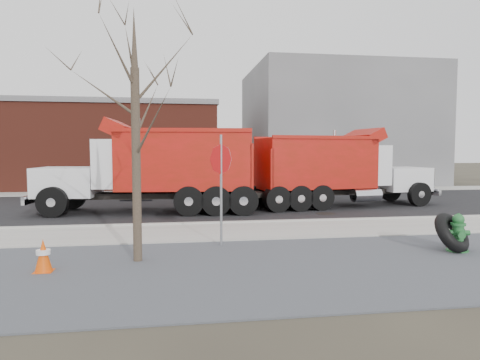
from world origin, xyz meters
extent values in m
plane|color=#383328|center=(0.00, 0.00, 0.00)|extent=(120.00, 120.00, 0.00)
cube|color=slate|center=(0.00, -3.50, 0.01)|extent=(60.00, 5.00, 0.03)
cube|color=#9E9B93|center=(0.00, 0.25, 0.03)|extent=(60.00, 2.50, 0.06)
cube|color=#9E9B93|center=(0.00, 1.55, 0.06)|extent=(60.00, 0.15, 0.11)
cube|color=black|center=(0.00, 6.30, 0.01)|extent=(60.00, 9.40, 0.02)
cube|color=#9E9B93|center=(0.00, 12.00, 0.03)|extent=(60.00, 2.00, 0.06)
cube|color=gray|center=(9.00, 18.00, 4.00)|extent=(12.00, 10.00, 8.00)
cube|color=maroon|center=(-10.00, 17.00, 2.50)|extent=(20.00, 8.00, 5.00)
cube|color=gray|center=(-10.00, 17.00, 5.15)|extent=(20.20, 8.20, 0.30)
cylinder|color=#382D23|center=(-3.20, -2.60, 2.00)|extent=(0.18, 0.18, 4.00)
cone|color=#382D23|center=(-3.20, -2.60, 4.60)|extent=(0.14, 0.14, 1.20)
cylinder|color=#2D7738|center=(3.96, -2.82, 0.03)|extent=(0.48, 0.48, 0.06)
cylinder|color=#2D7738|center=(3.96, -2.82, 0.36)|extent=(0.25, 0.25, 0.65)
cylinder|color=#2D7738|center=(3.96, -2.82, 0.65)|extent=(0.32, 0.32, 0.05)
sphere|color=#2D7738|center=(3.96, -2.82, 0.76)|extent=(0.26, 0.26, 0.26)
cylinder|color=#2D7738|center=(3.96, -2.82, 0.87)|extent=(0.05, 0.05, 0.06)
cylinder|color=#2D7738|center=(3.78, -2.77, 0.45)|extent=(0.16, 0.15, 0.12)
cylinder|color=#2D7738|center=(4.13, -2.87, 0.45)|extent=(0.16, 0.15, 0.12)
cylinder|color=#2D7738|center=(3.91, -2.99, 0.43)|extent=(0.19, 0.17, 0.16)
torus|color=black|center=(3.85, -2.75, 0.44)|extent=(1.27, 1.20, 0.99)
cylinder|color=gray|center=(-1.33, -1.47, 1.35)|extent=(0.06, 0.06, 2.70)
cylinder|color=#B10C0D|center=(-1.33, -1.47, 2.12)|extent=(0.58, 0.49, 0.73)
cube|color=#EA4C07|center=(-4.90, -3.15, 0.02)|extent=(0.34, 0.34, 0.04)
cone|color=#EA4C07|center=(-4.90, -3.15, 0.34)|extent=(0.32, 0.32, 0.63)
cylinder|color=white|center=(-4.90, -3.15, 0.40)|extent=(0.26, 0.26, 0.09)
cube|color=black|center=(4.33, 5.19, 0.61)|extent=(7.69, 1.81, 0.20)
cube|color=white|center=(7.23, 5.58, 1.09)|extent=(2.19, 2.00, 0.98)
cube|color=silver|center=(8.29, 5.73, 1.09)|extent=(0.27, 1.56, 0.90)
cube|color=white|center=(5.35, 5.33, 1.72)|extent=(1.70, 2.23, 1.61)
cube|color=black|center=(6.09, 5.43, 2.17)|extent=(0.29, 1.78, 0.72)
cube|color=#B9110F|center=(3.17, 5.03, 1.81)|extent=(4.73, 2.73, 1.97)
cylinder|color=silver|center=(4.39, 6.05, 2.12)|extent=(0.14, 0.14, 2.15)
cylinder|color=black|center=(7.30, 6.57, 0.51)|extent=(1.01, 0.40, 0.98)
cylinder|color=black|center=(7.56, 4.65, 0.51)|extent=(1.01, 0.40, 0.98)
cylinder|color=black|center=(1.99, 5.74, 0.51)|extent=(1.01, 0.40, 0.98)
cylinder|color=black|center=(2.23, 4.03, 0.51)|extent=(1.01, 0.40, 0.98)
cube|color=black|center=(-3.30, 4.56, 0.65)|extent=(7.89, 1.50, 0.21)
cube|color=white|center=(-6.32, 4.82, 1.17)|extent=(2.27, 2.05, 1.06)
cube|color=silver|center=(-7.39, 4.91, 1.17)|extent=(0.20, 1.68, 0.96)
cube|color=white|center=(-4.43, 4.66, 1.85)|extent=(1.72, 2.33, 1.73)
cube|color=black|center=(-5.17, 4.72, 2.33)|extent=(0.21, 1.92, 0.77)
cube|color=#B9110F|center=(-2.05, 4.46, 1.94)|extent=(4.98, 2.71, 2.11)
cylinder|color=silver|center=(-3.66, 3.68, 2.28)|extent=(0.15, 0.15, 2.31)
cylinder|color=black|center=(-6.61, 3.80, 0.55)|extent=(1.08, 0.38, 1.06)
cylinder|color=black|center=(-6.43, 5.87, 0.55)|extent=(1.08, 0.38, 1.06)
cylinder|color=black|center=(-0.98, 3.44, 0.55)|extent=(1.08, 0.38, 1.06)
cylinder|color=black|center=(-0.83, 5.28, 0.55)|extent=(1.08, 0.38, 1.06)
camera|label=1|loc=(-2.40, -11.60, 2.33)|focal=32.00mm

